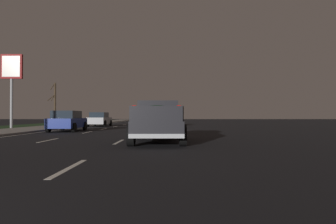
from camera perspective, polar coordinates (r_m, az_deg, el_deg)
name	(u,v)px	position (r m, az deg, el deg)	size (l,w,h in m)	color
ground	(128,128)	(29.17, -7.77, -3.02)	(144.00, 144.00, 0.00)	black
sidewalk_shoulder	(51,127)	(31.07, -21.52, -2.72)	(108.00, 4.00, 0.12)	gray
grass_verge	(0,128)	(33.24, -29.57, -2.64)	(108.00, 6.00, 0.01)	#1E3819
lane_markings	(104,126)	(33.21, -12.22, -2.72)	(108.47, 7.04, 0.01)	silver
pickup_truck	(158,120)	(13.30, -1.99, -1.56)	(5.46, 2.35, 1.87)	#232328
sedan_white	(166,119)	(33.82, -0.41, -1.37)	(4.43, 2.07, 1.54)	silver
sedan_silver	(100,119)	(33.57, -13.02, -1.36)	(4.41, 2.04, 1.54)	#B2B5BA
sedan_blue	(68,121)	(23.57, -18.77, -1.63)	(4.44, 2.08, 1.54)	navy
gas_price_sign	(12,73)	(30.19, -27.88, 6.67)	(0.27, 1.90, 6.68)	#99999E
bare_tree_far	(55,103)	(43.39, -20.97, 1.63)	(1.02, 0.86, 5.75)	#423323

